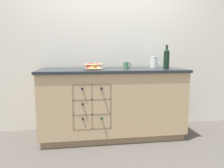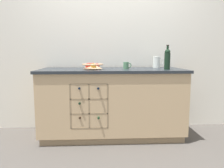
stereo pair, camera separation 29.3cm
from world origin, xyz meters
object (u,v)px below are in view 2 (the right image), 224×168
at_px(fruit_bowl, 92,66).
at_px(ceramic_mug, 126,65).
at_px(standing_wine_bottle, 167,59).
at_px(white_pitcher, 157,62).

xyz_separation_m(fruit_bowl, ceramic_mug, (0.45, 0.06, 0.00)).
xyz_separation_m(fruit_bowl, standing_wine_bottle, (0.96, -0.06, 0.09)).
bearing_deg(white_pitcher, standing_wine_bottle, -81.96).
distance_m(white_pitcher, standing_wine_bottle, 0.35).
bearing_deg(fruit_bowl, standing_wine_bottle, -3.48).
height_order(ceramic_mug, standing_wine_bottle, standing_wine_bottle).
relative_size(fruit_bowl, standing_wine_bottle, 0.87).
height_order(fruit_bowl, ceramic_mug, ceramic_mug).
bearing_deg(standing_wine_bottle, white_pitcher, 98.04).
bearing_deg(standing_wine_bottle, ceramic_mug, 166.74).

